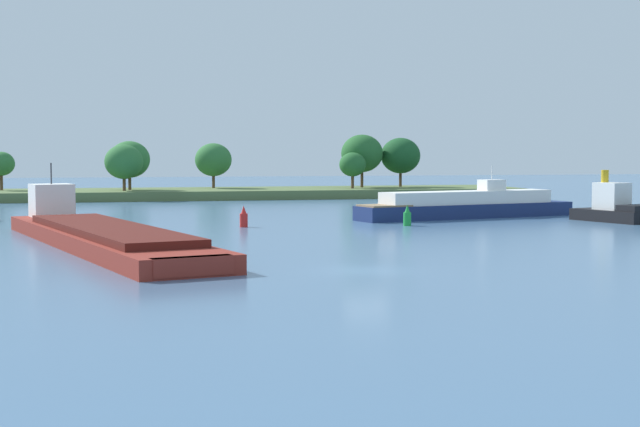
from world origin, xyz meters
TOP-DOWN VIEW (x-y plane):
  - ground_plane at (0.00, 0.00)m, footprint 400.00×400.00m
  - treeline_island at (0.17, 84.91)m, footprint 94.04×16.37m
  - cargo_barge at (-14.70, 17.43)m, footprint 15.26×37.09m
  - white_riverboat at (21.37, 38.03)m, footprint 24.57×9.66m
  - tugboat at (33.20, 30.01)m, footprint 5.76×8.79m
  - channel_buoy_red at (-2.29, 31.49)m, footprint 0.70×0.70m
  - channel_buoy_green at (12.28, 29.69)m, footprint 0.70×0.70m

SIDE VIEW (x-z plane):
  - ground_plane at x=0.00m, z-range 0.00..0.00m
  - channel_buoy_red at x=-2.29m, z-range -0.14..1.76m
  - channel_buoy_green at x=12.28m, z-range -0.14..1.76m
  - cargo_barge at x=-14.70m, z-range -1.98..3.74m
  - tugboat at x=33.20m, z-range -1.21..3.70m
  - white_riverboat at x=21.37m, z-range -1.34..3.87m
  - treeline_island at x=0.17m, z-range -2.12..7.14m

